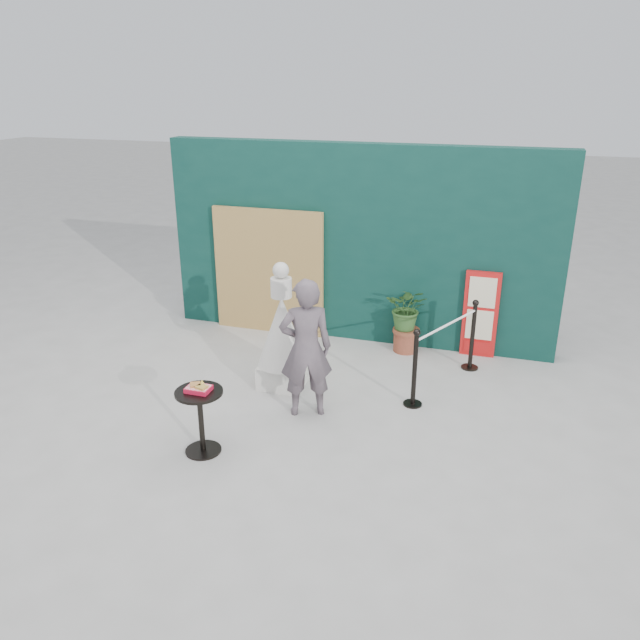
% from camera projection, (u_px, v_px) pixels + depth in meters
% --- Properties ---
extents(ground, '(60.00, 60.00, 0.00)m').
position_uv_depth(ground, '(289.00, 436.00, 7.21)').
color(ground, '#ADAAA5').
rests_on(ground, ground).
extents(back_wall, '(6.00, 0.30, 3.00)m').
position_uv_depth(back_wall, '(358.00, 245.00, 9.46)').
color(back_wall, '#0A2E28').
rests_on(back_wall, ground).
extents(bamboo_fence, '(1.80, 0.08, 2.00)m').
position_uv_depth(bamboo_fence, '(268.00, 272.00, 9.85)').
color(bamboo_fence, tan).
rests_on(bamboo_fence, ground).
extents(woman, '(0.75, 0.64, 1.74)m').
position_uv_depth(woman, '(306.00, 348.00, 7.42)').
color(woman, '#605259').
rests_on(woman, ground).
extents(menu_board, '(0.50, 0.07, 1.30)m').
position_uv_depth(menu_board, '(480.00, 315.00, 9.07)').
color(menu_board, red).
rests_on(menu_board, ground).
extents(statue, '(0.67, 0.67, 1.71)m').
position_uv_depth(statue, '(282.00, 337.00, 8.18)').
color(statue, silver).
rests_on(statue, ground).
extents(cafe_table, '(0.52, 0.52, 0.75)m').
position_uv_depth(cafe_table, '(200.00, 412.00, 6.75)').
color(cafe_table, black).
rests_on(cafe_table, ground).
extents(food_basket, '(0.26, 0.19, 0.11)m').
position_uv_depth(food_basket, '(199.00, 388.00, 6.65)').
color(food_basket, red).
rests_on(food_basket, cafe_table).
extents(planter, '(0.60, 0.52, 1.03)m').
position_uv_depth(planter, '(407.00, 314.00, 9.25)').
color(planter, brown).
rests_on(planter, ground).
extents(stanchion_barrier, '(0.84, 1.54, 1.03)m').
position_uv_depth(stanchion_barrier, '(445.00, 352.00, 8.23)').
color(stanchion_barrier, black).
rests_on(stanchion_barrier, ground).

